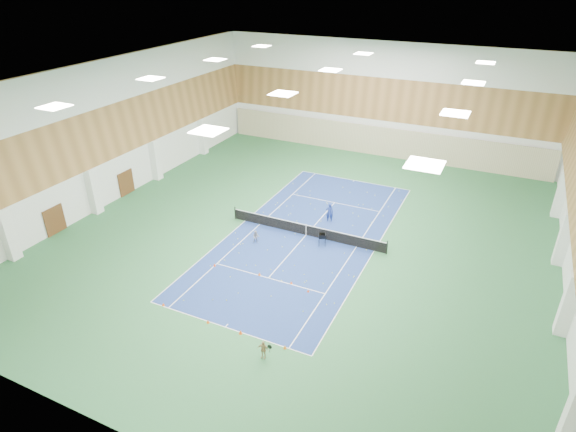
{
  "coord_description": "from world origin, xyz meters",
  "views": [
    {
      "loc": [
        12.66,
        -30.05,
        18.84
      ],
      "look_at": [
        -1.03,
        -1.11,
        2.0
      ],
      "focal_mm": 30.0,
      "sensor_mm": 36.0,
      "label": 1
    }
  ],
  "objects_px": {
    "child_apron": "(263,349)",
    "ball_cart": "(322,239)",
    "tennis_net": "(306,229)",
    "child_court": "(256,237)",
    "coach": "(330,212)"
  },
  "relations": [
    {
      "from": "child_court",
      "to": "child_apron",
      "type": "relative_size",
      "value": 0.89
    },
    {
      "from": "tennis_net",
      "to": "child_court",
      "type": "height_order",
      "value": "tennis_net"
    },
    {
      "from": "coach",
      "to": "ball_cart",
      "type": "xyz_separation_m",
      "value": [
        0.86,
        -3.78,
        -0.34
      ]
    },
    {
      "from": "child_court",
      "to": "tennis_net",
      "type": "bearing_deg",
      "value": 18.49
    },
    {
      "from": "tennis_net",
      "to": "ball_cart",
      "type": "bearing_deg",
      "value": -25.93
    },
    {
      "from": "child_apron",
      "to": "ball_cart",
      "type": "relative_size",
      "value": 1.17
    },
    {
      "from": "child_apron",
      "to": "ball_cart",
      "type": "xyz_separation_m",
      "value": [
        -1.49,
        12.26,
        -0.08
      ]
    },
    {
      "from": "tennis_net",
      "to": "coach",
      "type": "height_order",
      "value": "coach"
    },
    {
      "from": "tennis_net",
      "to": "child_apron",
      "type": "relative_size",
      "value": 11.52
    },
    {
      "from": "child_court",
      "to": "ball_cart",
      "type": "relative_size",
      "value": 1.03
    },
    {
      "from": "tennis_net",
      "to": "ball_cart",
      "type": "height_order",
      "value": "tennis_net"
    },
    {
      "from": "child_court",
      "to": "child_apron",
      "type": "bearing_deg",
      "value": -82.05
    },
    {
      "from": "tennis_net",
      "to": "child_apron",
      "type": "bearing_deg",
      "value": -76.45
    },
    {
      "from": "coach",
      "to": "child_court",
      "type": "xyz_separation_m",
      "value": [
        -3.81,
        -5.59,
        -0.32
      ]
    },
    {
      "from": "child_apron",
      "to": "ball_cart",
      "type": "bearing_deg",
      "value": 89.43
    }
  ]
}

